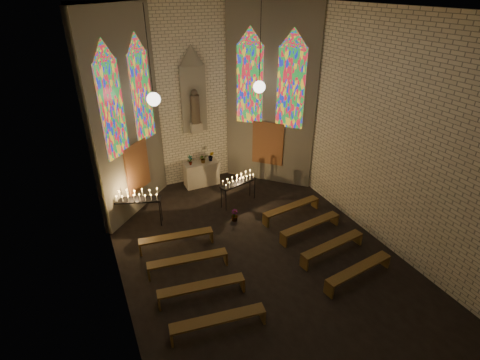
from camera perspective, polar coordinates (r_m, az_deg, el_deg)
name	(u,v)px	position (r m, az deg, el deg)	size (l,w,h in m)	color
floor	(262,262)	(11.62, 3.38, -12.43)	(12.00, 12.00, 0.00)	black
room	(218,113)	(12.51, -3.42, 10.20)	(8.22, 12.43, 7.00)	beige
altar	(201,174)	(15.56, -5.91, 0.98)	(1.40, 0.60, 1.00)	#C0B69D
flower_vase_left	(190,160)	(15.12, -7.60, 3.04)	(0.22, 0.15, 0.42)	#4C723F
flower_vase_center	(203,159)	(15.27, -5.64, 3.27)	(0.32, 0.28, 0.35)	#4C723F
flower_vase_right	(211,156)	(15.37, -4.43, 3.65)	(0.23, 0.19, 0.42)	#4C723F
aisle_flower_pot	(234,215)	(13.28, -0.86, -5.40)	(0.24, 0.24, 0.44)	#4C723F
votive_stand_left	(135,197)	(13.11, -15.76, -2.58)	(1.77, 0.97, 1.27)	black
votive_stand_right	(238,181)	(13.95, -0.26, -0.16)	(1.54, 0.73, 1.10)	black
pew_left_0	(176,237)	(12.14, -9.70, -8.63)	(2.35, 0.64, 0.45)	#523A17
pew_right_0	(291,208)	(13.56, 7.85, -4.19)	(2.35, 0.64, 0.45)	#523A17
pew_left_1	(188,260)	(11.22, -7.97, -12.01)	(2.35, 0.64, 0.45)	#523A17
pew_right_1	(310,225)	(12.75, 10.69, -6.77)	(2.35, 0.64, 0.45)	#523A17
pew_left_2	(201,287)	(10.36, -5.89, -15.95)	(2.35, 0.64, 0.45)	#523A17
pew_right_2	(333,246)	(11.99, 13.94, -9.67)	(2.35, 0.64, 0.45)	#523A17
pew_left_3	(218,320)	(9.57, -3.34, -20.55)	(2.35, 0.64, 0.45)	#523A17
pew_right_3	(359,270)	(11.32, 17.67, -12.90)	(2.35, 0.64, 0.45)	#523A17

